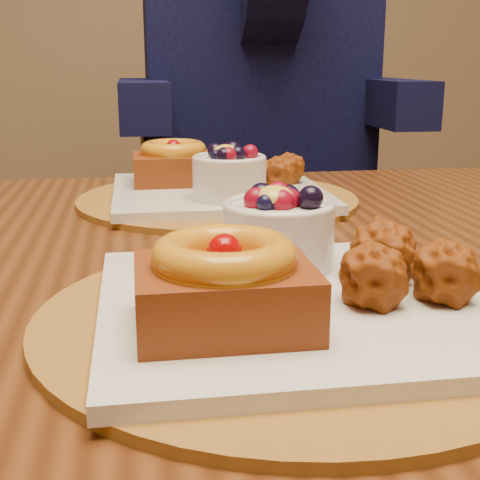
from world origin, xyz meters
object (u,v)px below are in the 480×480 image
at_px(place_setting_far, 216,184).
at_px(place_setting_near, 288,286).
at_px(dining_table, 244,313).
at_px(chair_far, 256,274).
at_px(diner, 258,31).

bearing_deg(place_setting_far, place_setting_near, -90.02).
relative_size(dining_table, place_setting_far, 4.21).
distance_m(place_setting_near, chair_far, 0.97).
relative_size(place_setting_near, diner, 0.40).
bearing_deg(place_setting_far, chair_far, 73.26).
height_order(dining_table, place_setting_near, place_setting_near).
xyz_separation_m(place_setting_near, place_setting_far, (0.00, 0.43, -0.00)).
relative_size(place_setting_far, chair_far, 0.43).
height_order(place_setting_near, chair_far, chair_far).
bearing_deg(diner, place_setting_far, -110.50).
bearing_deg(dining_table, place_setting_far, 90.80).
bearing_deg(dining_table, diner, 78.50).
xyz_separation_m(dining_table, place_setting_far, (-0.00, 0.21, 0.10)).
bearing_deg(place_setting_near, chair_far, 80.97).
bearing_deg(place_setting_far, dining_table, -89.20).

